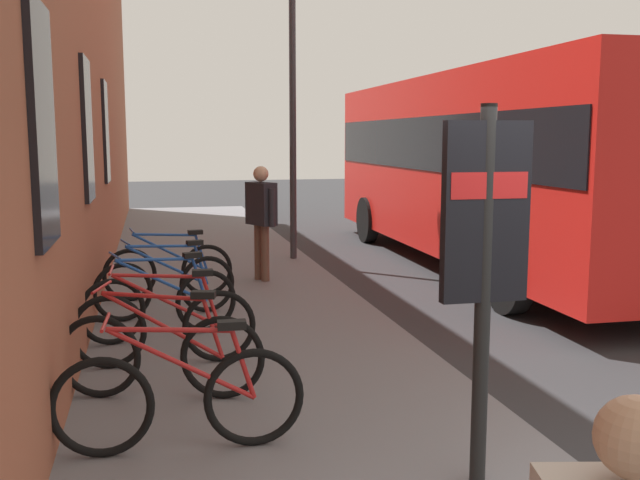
# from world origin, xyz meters

# --- Properties ---
(ground) EXTENTS (60.00, 60.00, 0.00)m
(ground) POSITION_xyz_m (6.00, -1.00, 0.00)
(ground) COLOR #2D2D30
(sidewalk_pavement) EXTENTS (24.00, 3.50, 0.12)m
(sidewalk_pavement) POSITION_xyz_m (8.00, 1.75, 0.06)
(sidewalk_pavement) COLOR slate
(sidewalk_pavement) RESTS_ON ground
(station_facade) EXTENTS (22.00, 0.65, 8.47)m
(station_facade) POSITION_xyz_m (8.99, 3.80, 4.23)
(station_facade) COLOR #9E563D
(station_facade) RESTS_ON ground
(bicycle_end_of_row) EXTENTS (0.48, 1.77, 0.97)m
(bicycle_end_of_row) POSITION_xyz_m (1.84, 2.64, 0.51)
(bicycle_end_of_row) COLOR black
(bicycle_end_of_row) RESTS_ON sidewalk_pavement
(bicycle_beside_lamp) EXTENTS (0.60, 1.73, 0.97)m
(bicycle_beside_lamp) POSITION_xyz_m (2.94, 2.75, 0.51)
(bicycle_beside_lamp) COLOR black
(bicycle_beside_lamp) RESTS_ON sidewalk_pavement
(bicycle_leaning_wall) EXTENTS (0.48, 1.77, 0.97)m
(bicycle_leaning_wall) POSITION_xyz_m (3.86, 2.70, 0.51)
(bicycle_leaning_wall) COLOR black
(bicycle_leaning_wall) RESTS_ON sidewalk_pavement
(bicycle_nearest_sign) EXTENTS (0.63, 1.72, 0.97)m
(bicycle_nearest_sign) POSITION_xyz_m (4.84, 2.73, 0.51)
(bicycle_nearest_sign) COLOR black
(bicycle_nearest_sign) RESTS_ON sidewalk_pavement
(bicycle_under_window) EXTENTS (0.58, 1.74, 0.97)m
(bicycle_under_window) POSITION_xyz_m (5.82, 2.65, 0.51)
(bicycle_under_window) COLOR black
(bicycle_under_window) RESTS_ON sidewalk_pavement
(bicycle_far_end) EXTENTS (0.48, 1.76, 0.97)m
(bicycle_far_end) POSITION_xyz_m (6.86, 2.59, 0.51)
(bicycle_far_end) COLOR black
(bicycle_far_end) RESTS_ON sidewalk_pavement
(transit_info_sign) EXTENTS (0.10, 0.55, 2.40)m
(transit_info_sign) POSITION_xyz_m (0.91, 0.82, 1.72)
(transit_info_sign) COLOR black
(transit_info_sign) RESTS_ON sidewalk_pavement
(city_bus) EXTENTS (10.53, 2.76, 3.35)m
(city_bus) POSITION_xyz_m (8.78, -3.00, 1.92)
(city_bus) COLOR red
(city_bus) RESTS_ON ground
(pedestrian_near_bus) EXTENTS (0.61, 0.45, 1.76)m
(pedestrian_near_bus) POSITION_xyz_m (7.83, 1.17, 1.20)
(pedestrian_near_bus) COLOR brown
(pedestrian_near_bus) RESTS_ON sidewalk_pavement
(street_lamp) EXTENTS (0.28, 0.28, 4.94)m
(street_lamp) POSITION_xyz_m (9.73, 0.30, 3.06)
(street_lamp) COLOR #333338
(street_lamp) RESTS_ON sidewalk_pavement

